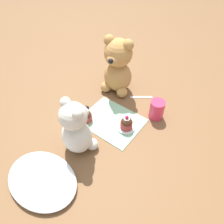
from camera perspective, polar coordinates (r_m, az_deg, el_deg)
The scene contains 10 objects.
ground_plane at distance 0.93m, azimuth 0.00°, elevation -2.39°, with size 4.00×4.00×0.00m, color brown.
knitted_placemat at distance 0.93m, azimuth 0.00°, elevation -2.27°, with size 0.25×0.20×0.01m, color #8EBC99.
tulle_cloth at distance 0.80m, azimuth -17.78°, elevation -16.43°, with size 0.26×0.19×0.03m, color white.
teddy_bear_cream at distance 0.78m, azimuth -9.30°, elevation -4.40°, with size 0.14×0.13×0.23m.
teddy_bear_tan at distance 1.01m, azimuth 1.49°, elevation 11.83°, with size 0.15×0.15×0.27m.
cupcake_near_cream_bear at distance 0.92m, azimuth -6.69°, elevation -1.01°, with size 0.05×0.05×0.07m.
saucer_plate at distance 0.90m, azimuth 3.88°, elevation -3.93°, with size 0.07×0.07×0.01m, color silver.
cupcake_near_tan_bear at distance 0.88m, azimuth 3.97°, elevation -2.75°, with size 0.05×0.05×0.07m.
juice_glass at distance 0.94m, azimuth 11.63°, elevation 0.64°, with size 0.06×0.06×0.09m, color #DB3356.
teaspoon at distance 1.05m, azimuth 7.65°, elevation 3.90°, with size 0.10×0.01×0.01m, color silver.
Camera 1 is at (-0.37, 0.50, 0.70)m, focal length 35.00 mm.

